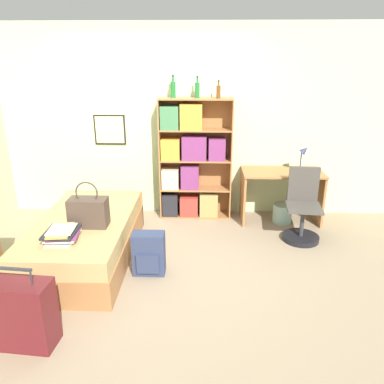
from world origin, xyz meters
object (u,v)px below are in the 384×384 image
(bottle_clear, at_px, (218,91))
(bottle_green, at_px, (173,89))
(bed, at_px, (86,239))
(suitcase, at_px, (20,314))
(backpack, at_px, (149,254))
(book_stack_on_bed, at_px, (62,234))
(bookcase, at_px, (190,163))
(desk, at_px, (281,187))
(desk_chair, at_px, (302,217))
(bottle_brown, at_px, (197,90))
(handbag, at_px, (89,212))
(desk_lamp, at_px, (303,154))
(waste_bin, at_px, (282,213))

(bottle_clear, bearing_deg, bottle_green, 174.04)
(bed, xyz_separation_m, suitcase, (-0.10, -1.37, 0.04))
(suitcase, distance_m, bottle_clear, 3.37)
(bottle_green, relative_size, backpack, 0.63)
(book_stack_on_bed, bearing_deg, bookcase, 56.55)
(desk, bearing_deg, desk_chair, -73.59)
(bottle_green, bearing_deg, bed, -125.26)
(suitcase, relative_size, bottle_clear, 3.05)
(bookcase, height_order, desk, bookcase)
(bottle_brown, distance_m, desk_chair, 2.10)
(bookcase, xyz_separation_m, backpack, (-0.37, -1.56, -0.56))
(suitcase, bearing_deg, bottle_brown, 63.45)
(handbag, distance_m, bottle_brown, 2.13)
(suitcase, xyz_separation_m, bottle_brown, (1.32, 2.64, 1.48))
(bottle_clear, xyz_separation_m, desk_lamp, (1.13, -0.12, -0.79))
(suitcase, bearing_deg, bottle_clear, 58.43)
(handbag, xyz_separation_m, bookcase, (1.01, 1.43, 0.15))
(bookcase, xyz_separation_m, bottle_clear, (0.37, -0.04, 0.96))
(handbag, distance_m, backpack, 0.77)
(bookcase, relative_size, desk_lamp, 4.48)
(suitcase, height_order, bottle_brown, bottle_brown)
(bottle_green, xyz_separation_m, desk_lamp, (1.72, -0.18, -0.81))
(bookcase, distance_m, backpack, 1.70)
(handbag, height_order, bottle_green, bottle_green)
(suitcase, xyz_separation_m, desk_lamp, (2.72, 2.47, 0.67))
(desk, bearing_deg, bottle_green, 173.96)
(book_stack_on_bed, bearing_deg, bottle_green, 62.05)
(book_stack_on_bed, relative_size, waste_bin, 1.52)
(bottle_brown, bearing_deg, bottle_green, 177.70)
(bookcase, xyz_separation_m, desk_lamp, (1.50, -0.15, 0.17))
(suitcase, relative_size, backpack, 1.51)
(bottle_green, distance_m, desk_lamp, 1.91)
(desk, bearing_deg, bed, -154.62)
(bottle_brown, bearing_deg, suitcase, -116.55)
(suitcase, bearing_deg, desk, 45.25)
(suitcase, bearing_deg, book_stack_on_bed, 86.58)
(bottle_brown, height_order, desk_chair, bottle_brown)
(bottle_clear, bearing_deg, bottle_brown, 169.87)
(bottle_green, relative_size, desk, 0.27)
(bottle_brown, xyz_separation_m, desk_chair, (1.32, -0.70, -1.47))
(bed, height_order, bottle_green, bottle_green)
(book_stack_on_bed, xyz_separation_m, bottle_clear, (1.54, 1.73, 1.20))
(backpack, bearing_deg, desk_chair, 25.92)
(handbag, relative_size, bookcase, 0.30)
(handbag, height_order, backpack, handbag)
(bottle_green, xyz_separation_m, desk, (1.47, -0.16, -1.28))
(backpack, bearing_deg, bottle_green, 84.45)
(bookcase, bearing_deg, book_stack_on_bed, -123.45)
(bottle_clear, relative_size, desk_lamp, 0.61)
(suitcase, relative_size, waste_bin, 2.69)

